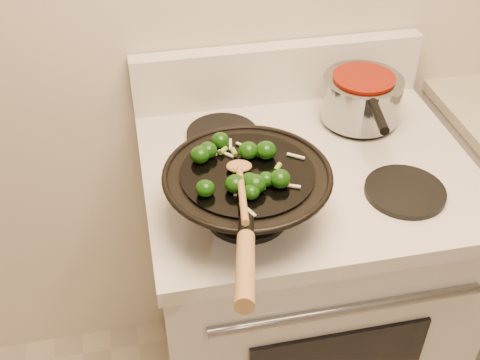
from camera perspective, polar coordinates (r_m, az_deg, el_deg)
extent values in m
cube|color=white|center=(1.77, 5.33, -10.83)|extent=(0.76, 0.64, 0.88)
cube|color=white|center=(1.45, 6.40, 0.94)|extent=(0.78, 0.66, 0.04)
cube|color=white|center=(1.63, 3.63, 10.12)|extent=(0.78, 0.05, 0.16)
cylinder|color=gray|center=(1.31, 10.17, -12.00)|extent=(0.60, 0.02, 0.02)
cylinder|color=black|center=(1.28, 0.67, -3.15)|extent=(0.18, 0.18, 0.01)
cylinder|color=black|center=(1.39, 15.37, -1.05)|extent=(0.18, 0.18, 0.01)
cylinder|color=black|center=(1.52, -1.70, 4.36)|extent=(0.18, 0.18, 0.01)
cylinder|color=black|center=(1.60, 11.13, 5.74)|extent=(0.18, 0.18, 0.01)
torus|color=black|center=(1.22, 0.70, 0.55)|extent=(0.35, 0.35, 0.01)
cylinder|color=black|center=(1.21, 0.71, 0.66)|extent=(0.27, 0.27, 0.01)
cylinder|color=black|center=(1.04, 0.59, -4.51)|extent=(0.04, 0.06, 0.04)
cylinder|color=#AA7743|center=(0.95, 0.50, -8.42)|extent=(0.07, 0.19, 0.06)
ellipsoid|color=#0F3808|center=(1.24, 0.80, 2.82)|extent=(0.04, 0.04, 0.04)
cylinder|color=#437D2D|center=(1.25, 1.35, 2.50)|extent=(0.02, 0.02, 0.01)
ellipsoid|color=#0F3808|center=(1.17, 0.92, -0.03)|extent=(0.03, 0.03, 0.03)
ellipsoid|color=#0F3808|center=(1.23, -3.80, 2.41)|extent=(0.04, 0.04, 0.03)
ellipsoid|color=#0F3808|center=(1.15, 1.46, -0.38)|extent=(0.04, 0.04, 0.04)
cylinder|color=#437D2D|center=(1.16, 2.07, -0.73)|extent=(0.02, 0.01, 0.01)
ellipsoid|color=#0F3808|center=(1.24, 2.48, 2.84)|extent=(0.04, 0.04, 0.04)
ellipsoid|color=#0F3808|center=(1.14, 1.06, -1.13)|extent=(0.03, 0.03, 0.03)
ellipsoid|color=#0F3808|center=(1.17, 2.49, 0.08)|extent=(0.03, 0.03, 0.03)
cylinder|color=#437D2D|center=(1.18, 2.96, -0.14)|extent=(0.02, 0.02, 0.01)
ellipsoid|color=#0F3808|center=(1.15, -3.32, -0.79)|extent=(0.04, 0.04, 0.03)
ellipsoid|color=#0F3808|center=(1.16, -0.46, -0.37)|extent=(0.04, 0.04, 0.03)
ellipsoid|color=#0F3808|center=(1.17, 3.81, 0.12)|extent=(0.04, 0.04, 0.04)
cylinder|color=#437D2D|center=(1.18, 4.39, -0.22)|extent=(0.01, 0.02, 0.01)
ellipsoid|color=#0F3808|center=(1.25, -3.07, 2.85)|extent=(0.04, 0.04, 0.03)
ellipsoid|color=#0F3808|center=(1.27, -1.88, 3.80)|extent=(0.04, 0.04, 0.03)
cube|color=silver|center=(1.17, -0.20, -0.77)|extent=(0.03, 0.04, 0.00)
cube|color=silver|center=(1.26, -1.35, 2.50)|extent=(0.03, 0.03, 0.00)
cube|color=silver|center=(1.19, -0.41, 0.23)|extent=(0.04, 0.04, 0.00)
cube|color=silver|center=(1.25, -3.31, 2.33)|extent=(0.05, 0.01, 0.00)
cube|color=silver|center=(1.18, 4.98, -0.55)|extent=(0.03, 0.02, 0.00)
cube|color=silver|center=(1.12, 0.72, -2.80)|extent=(0.03, 0.04, 0.00)
cube|color=silver|center=(1.28, -0.91, 3.40)|extent=(0.01, 0.04, 0.00)
cube|color=silver|center=(1.25, 5.31, 2.28)|extent=(0.04, 0.03, 0.00)
cube|color=silver|center=(1.28, 0.32, 3.26)|extent=(0.03, 0.03, 0.00)
cylinder|color=#6BA234|center=(1.21, -0.53, 1.15)|extent=(0.01, 0.03, 0.01)
cylinder|color=#6BA234|center=(1.26, -1.61, 2.82)|extent=(0.03, 0.02, 0.01)
cylinder|color=#6BA234|center=(1.25, -0.57, 2.67)|extent=(0.03, 0.02, 0.01)
cylinder|color=#6BA234|center=(1.21, 3.61, 1.25)|extent=(0.02, 0.02, 0.02)
cylinder|color=#6BA234|center=(1.25, 0.66, 2.61)|extent=(0.02, 0.02, 0.02)
sphere|color=beige|center=(1.26, 1.08, 2.56)|extent=(0.01, 0.01, 0.01)
sphere|color=beige|center=(1.16, 1.07, -1.22)|extent=(0.01, 0.01, 0.01)
sphere|color=beige|center=(1.17, 1.31, -0.66)|extent=(0.01, 0.01, 0.01)
sphere|color=beige|center=(1.25, 2.28, 2.50)|extent=(0.01, 0.01, 0.01)
ellipsoid|color=#AA7743|center=(1.21, -0.09, 1.32)|extent=(0.06, 0.05, 0.01)
cylinder|color=#AA7743|center=(1.11, 0.19, -1.20)|extent=(0.05, 0.22, 0.06)
cylinder|color=gray|center=(1.57, 11.41, 7.64)|extent=(0.20, 0.20, 0.11)
cylinder|color=#6E1005|center=(1.54, 11.69, 9.50)|extent=(0.16, 0.16, 0.01)
cylinder|color=black|center=(1.41, 12.99, 5.93)|extent=(0.04, 0.12, 0.02)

